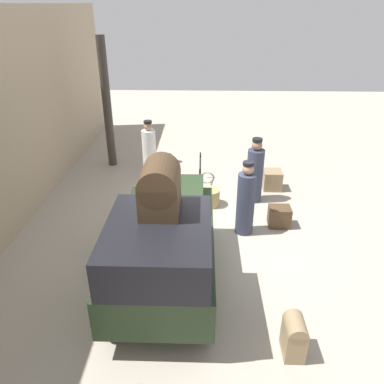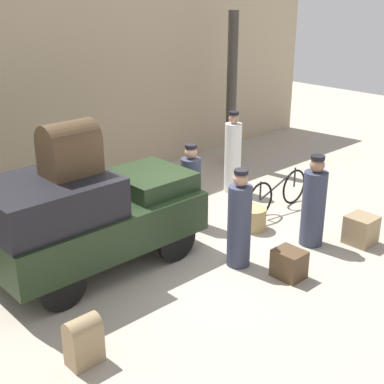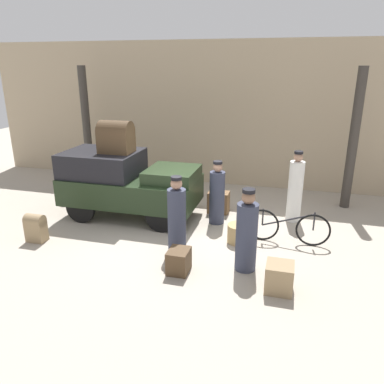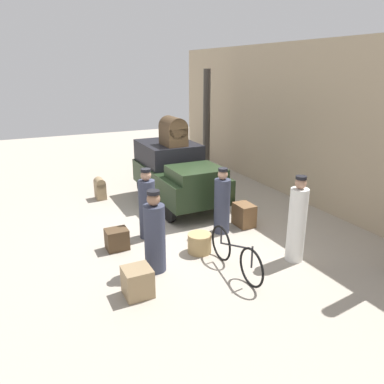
{
  "view_description": "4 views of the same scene",
  "coord_description": "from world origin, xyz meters",
  "px_view_note": "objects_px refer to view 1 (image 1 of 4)",
  "views": [
    {
      "loc": [
        -6.81,
        -0.02,
        4.5
      ],
      "look_at": [
        0.2,
        0.2,
        0.95
      ],
      "focal_mm": 35.0,
      "sensor_mm": 36.0,
      "label": 1
    },
    {
      "loc": [
        -5.67,
        -6.14,
        4.35
      ],
      "look_at": [
        0.2,
        0.2,
        0.95
      ],
      "focal_mm": 50.0,
      "sensor_mm": 36.0,
      "label": 2
    },
    {
      "loc": [
        2.39,
        -7.78,
        3.8
      ],
      "look_at": [
        0.2,
        0.2,
        0.95
      ],
      "focal_mm": 35.0,
      "sensor_mm": 36.0,
      "label": 3
    },
    {
      "loc": [
        7.86,
        -3.49,
        3.79
      ],
      "look_at": [
        0.2,
        0.2,
        0.95
      ],
      "focal_mm": 35.0,
      "sensor_mm": 36.0,
      "label": 4
    }
  ],
  "objects_px": {
    "bicycle": "(200,174)",
    "suitcase_small_leather": "(279,216)",
    "wicker_basket": "(209,197)",
    "suitcase_tan_flat": "(272,180)",
    "trunk_umber_medium": "(294,336)",
    "trunk_wicker_pale": "(138,209)",
    "porter_carrying_trunk": "(246,201)",
    "porter_standing_middle": "(255,173)",
    "porter_lifting_near_truck": "(150,156)",
    "porter_with_bicycle": "(168,191)",
    "trunk_on_truck_roof": "(160,187)",
    "truck": "(164,243)"
  },
  "relations": [
    {
      "from": "wicker_basket",
      "to": "trunk_wicker_pale",
      "type": "relative_size",
      "value": 0.9
    },
    {
      "from": "suitcase_small_leather",
      "to": "trunk_on_truck_roof",
      "type": "height_order",
      "value": "trunk_on_truck_roof"
    },
    {
      "from": "porter_lifting_near_truck",
      "to": "bicycle",
      "type": "bearing_deg",
      "value": -94.81
    },
    {
      "from": "suitcase_small_leather",
      "to": "trunk_umber_medium",
      "type": "bearing_deg",
      "value": 173.18
    },
    {
      "from": "wicker_basket",
      "to": "porter_standing_middle",
      "type": "distance_m",
      "value": 1.27
    },
    {
      "from": "porter_standing_middle",
      "to": "porter_with_bicycle",
      "type": "bearing_deg",
      "value": 115.83
    },
    {
      "from": "porter_standing_middle",
      "to": "trunk_on_truck_roof",
      "type": "xyz_separation_m",
      "value": [
        -3.56,
        1.92,
        1.33
      ]
    },
    {
      "from": "porter_with_bicycle",
      "to": "suitcase_tan_flat",
      "type": "xyz_separation_m",
      "value": [
        1.67,
        -2.64,
        -0.47
      ]
    },
    {
      "from": "bicycle",
      "to": "suitcase_small_leather",
      "type": "relative_size",
      "value": 3.87
    },
    {
      "from": "porter_with_bicycle",
      "to": "suitcase_small_leather",
      "type": "xyz_separation_m",
      "value": [
        -0.22,
        -2.51,
        -0.5
      ]
    },
    {
      "from": "wicker_basket",
      "to": "suitcase_small_leather",
      "type": "distance_m",
      "value": 1.81
    },
    {
      "from": "porter_with_bicycle",
      "to": "trunk_umber_medium",
      "type": "xyz_separation_m",
      "value": [
        -3.7,
        -2.09,
        -0.38
      ]
    },
    {
      "from": "porter_lifting_near_truck",
      "to": "porter_with_bicycle",
      "type": "bearing_deg",
      "value": -160.38
    },
    {
      "from": "porter_lifting_near_truck",
      "to": "porter_with_bicycle",
      "type": "height_order",
      "value": "porter_lifting_near_truck"
    },
    {
      "from": "suitcase_tan_flat",
      "to": "bicycle",
      "type": "bearing_deg",
      "value": 88.01
    },
    {
      "from": "trunk_on_truck_roof",
      "to": "trunk_umber_medium",
      "type": "bearing_deg",
      "value": -120.2
    },
    {
      "from": "suitcase_tan_flat",
      "to": "suitcase_small_leather",
      "type": "distance_m",
      "value": 1.89
    },
    {
      "from": "porter_with_bicycle",
      "to": "porter_standing_middle",
      "type": "height_order",
      "value": "porter_standing_middle"
    },
    {
      "from": "porter_carrying_trunk",
      "to": "suitcase_tan_flat",
      "type": "bearing_deg",
      "value": -23.64
    },
    {
      "from": "truck",
      "to": "suitcase_small_leather",
      "type": "xyz_separation_m",
      "value": [
        2.14,
        -2.36,
        -0.71
      ]
    },
    {
      "from": "truck",
      "to": "trunk_wicker_pale",
      "type": "bearing_deg",
      "value": 20.54
    },
    {
      "from": "bicycle",
      "to": "porter_standing_middle",
      "type": "height_order",
      "value": "porter_standing_middle"
    },
    {
      "from": "porter_standing_middle",
      "to": "suitcase_tan_flat",
      "type": "distance_m",
      "value": 1.01
    },
    {
      "from": "wicker_basket",
      "to": "trunk_wicker_pale",
      "type": "xyz_separation_m",
      "value": [
        -0.8,
        1.65,
        0.07
      ]
    },
    {
      "from": "truck",
      "to": "trunk_on_truck_roof",
      "type": "distance_m",
      "value": 1.16
    },
    {
      "from": "wicker_basket",
      "to": "porter_with_bicycle",
      "type": "height_order",
      "value": "porter_with_bicycle"
    },
    {
      "from": "truck",
      "to": "porter_with_bicycle",
      "type": "relative_size",
      "value": 2.16
    },
    {
      "from": "suitcase_tan_flat",
      "to": "trunk_umber_medium",
      "type": "relative_size",
      "value": 0.8
    },
    {
      "from": "suitcase_tan_flat",
      "to": "trunk_wicker_pale",
      "type": "bearing_deg",
      "value": 117.8
    },
    {
      "from": "porter_lifting_near_truck",
      "to": "porter_standing_middle",
      "type": "height_order",
      "value": "porter_lifting_near_truck"
    },
    {
      "from": "wicker_basket",
      "to": "trunk_umber_medium",
      "type": "height_order",
      "value": "trunk_umber_medium"
    },
    {
      "from": "suitcase_tan_flat",
      "to": "trunk_wicker_pale",
      "type": "height_order",
      "value": "trunk_wicker_pale"
    },
    {
      "from": "bicycle",
      "to": "trunk_umber_medium",
      "type": "xyz_separation_m",
      "value": [
        -5.43,
        -1.39,
        -0.04
      ]
    },
    {
      "from": "suitcase_small_leather",
      "to": "porter_standing_middle",
      "type": "bearing_deg",
      "value": 20.1
    },
    {
      "from": "suitcase_tan_flat",
      "to": "porter_lifting_near_truck",
      "type": "bearing_deg",
      "value": 86.84
    },
    {
      "from": "trunk_umber_medium",
      "to": "suitcase_small_leather",
      "type": "distance_m",
      "value": 3.51
    },
    {
      "from": "bicycle",
      "to": "trunk_wicker_pale",
      "type": "distance_m",
      "value": 2.31
    },
    {
      "from": "porter_standing_middle",
      "to": "suitcase_tan_flat",
      "type": "relative_size",
      "value": 3.19
    },
    {
      "from": "bicycle",
      "to": "suitcase_tan_flat",
      "type": "height_order",
      "value": "bicycle"
    },
    {
      "from": "truck",
      "to": "porter_standing_middle",
      "type": "bearing_deg",
      "value": -29.77
    },
    {
      "from": "trunk_on_truck_roof",
      "to": "suitcase_tan_flat",
      "type": "bearing_deg",
      "value": -30.56
    },
    {
      "from": "bicycle",
      "to": "trunk_wicker_pale",
      "type": "bearing_deg",
      "value": 142.49
    },
    {
      "from": "porter_carrying_trunk",
      "to": "truck",
      "type": "bearing_deg",
      "value": 140.1
    },
    {
      "from": "trunk_wicker_pale",
      "to": "truck",
      "type": "bearing_deg",
      "value": -159.46
    },
    {
      "from": "porter_carrying_trunk",
      "to": "porter_standing_middle",
      "type": "bearing_deg",
      "value": -13.85
    },
    {
      "from": "truck",
      "to": "trunk_wicker_pale",
      "type": "distance_m",
      "value": 2.5
    },
    {
      "from": "trunk_umber_medium",
      "to": "suitcase_tan_flat",
      "type": "bearing_deg",
      "value": -5.88
    },
    {
      "from": "trunk_wicker_pale",
      "to": "trunk_on_truck_roof",
      "type": "height_order",
      "value": "trunk_on_truck_roof"
    },
    {
      "from": "wicker_basket",
      "to": "porter_standing_middle",
      "type": "height_order",
      "value": "porter_standing_middle"
    },
    {
      "from": "trunk_umber_medium",
      "to": "trunk_wicker_pale",
      "type": "relative_size",
      "value": 1.14
    }
  ]
}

